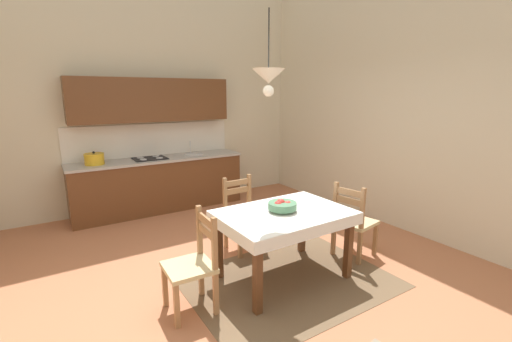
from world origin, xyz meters
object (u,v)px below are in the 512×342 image
object	(u,v)px
dining_chair_window_side	(354,222)
dining_chair_kitchen_side	(243,215)
fruit_bowl	(282,206)
pendant_lamp	(268,77)
kitchen_cabinetry	(157,160)
dining_chair_tv_side	(193,265)
dining_table	(284,223)

from	to	relation	value
dining_chair_window_side	dining_chair_kitchen_side	distance (m)	1.37
dining_chair_window_side	fruit_bowl	distance (m)	1.10
dining_chair_kitchen_side	pendant_lamp	bearing A→B (deg)	-100.43
kitchen_cabinetry	dining_chair_window_side	world-z (taller)	kitchen_cabinetry
kitchen_cabinetry	dining_chair_kitchen_side	world-z (taller)	kitchen_cabinetry
kitchen_cabinetry	pendant_lamp	world-z (taller)	pendant_lamp
kitchen_cabinetry	pendant_lamp	distance (m)	3.15
dining_chair_window_side	fruit_bowl	world-z (taller)	dining_chair_window_side
kitchen_cabinetry	pendant_lamp	size ratio (longest dim) A/B	3.51
dining_chair_tv_side	dining_chair_kitchen_side	xyz separation A→B (m)	(1.03, 0.87, 0.00)
kitchen_cabinetry	dining_chair_kitchen_side	bearing A→B (deg)	-78.27
kitchen_cabinetry	pendant_lamp	xyz separation A→B (m)	(0.30, -2.87, 1.26)
dining_chair_kitchen_side	fruit_bowl	distance (m)	0.91
dining_chair_tv_side	pendant_lamp	distance (m)	1.90
dining_chair_window_side	dining_chair_tv_side	xyz separation A→B (m)	(-2.05, 0.03, 0.00)
dining_chair_kitchen_side	pendant_lamp	size ratio (longest dim) A/B	1.16
dining_table	dining_chair_tv_side	distance (m)	1.05
dining_chair_tv_side	dining_chair_kitchen_side	world-z (taller)	same
pendant_lamp	fruit_bowl	bearing A→B (deg)	-30.60
dining_table	pendant_lamp	distance (m)	1.50
dining_chair_window_side	dining_table	bearing A→B (deg)	177.36
dining_table	fruit_bowl	world-z (taller)	fruit_bowl
fruit_bowl	pendant_lamp	size ratio (longest dim) A/B	0.37
dining_table	dining_chair_kitchen_side	world-z (taller)	dining_chair_kitchen_side
dining_chair_tv_side	pendant_lamp	xyz separation A→B (m)	(0.89, 0.12, 1.67)
kitchen_cabinetry	dining_table	distance (m)	3.02
pendant_lamp	kitchen_cabinetry	bearing A→B (deg)	95.96
dining_table	kitchen_cabinetry	bearing A→B (deg)	98.47
dining_table	dining_chair_kitchen_side	distance (m)	0.88
kitchen_cabinetry	dining_chair_tv_side	bearing A→B (deg)	-101.16
pendant_lamp	dining_chair_tv_side	bearing A→B (deg)	-172.49
kitchen_cabinetry	dining_table	bearing A→B (deg)	-81.53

